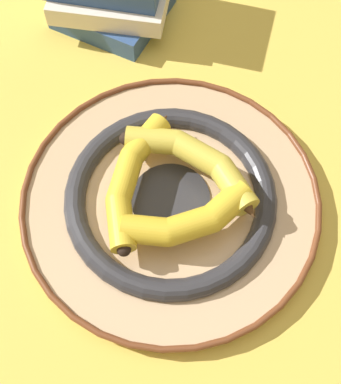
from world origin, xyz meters
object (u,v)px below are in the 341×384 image
at_px(decorative_bowl, 170,200).
at_px(banana_b, 197,161).
at_px(banana_a, 185,221).
at_px(banana_c, 132,177).

height_order(decorative_bowl, banana_b, banana_b).
distance_m(banana_a, banana_c, 0.09).
distance_m(decorative_bowl, banana_b, 0.06).
height_order(banana_a, banana_b, banana_a).
distance_m(banana_b, banana_c, 0.08).
bearing_deg(banana_a, banana_c, 118.45).
xyz_separation_m(banana_a, banana_c, (0.09, 0.03, -0.00)).
xyz_separation_m(decorative_bowl, banana_c, (0.04, 0.03, 0.04)).
relative_size(banana_b, banana_c, 1.20).
bearing_deg(banana_b, banana_c, 48.51).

